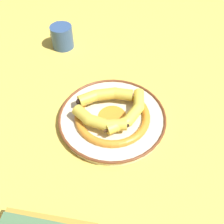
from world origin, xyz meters
TOP-DOWN VIEW (x-y plane):
  - ground_plane at (0.00, 0.00)m, footprint 2.80×2.80m
  - decorative_bowl at (0.03, -0.00)m, footprint 0.33×0.33m
  - banana_a at (0.09, 0.02)m, footprint 0.15×0.14m
  - banana_b at (-0.01, 0.03)m, footprint 0.18×0.13m
  - banana_c at (0.03, -0.06)m, footprint 0.20×0.08m
  - coffee_mug at (0.08, -0.44)m, footprint 0.09×0.14m

SIDE VIEW (x-z plane):
  - ground_plane at x=0.00m, z-range 0.00..0.00m
  - decorative_bowl at x=0.03m, z-range 0.00..0.03m
  - coffee_mug at x=0.08m, z-range 0.00..0.09m
  - banana_b at x=-0.01m, z-range 0.03..0.07m
  - banana_a at x=0.09m, z-range 0.03..0.07m
  - banana_c at x=0.03m, z-range 0.03..0.07m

